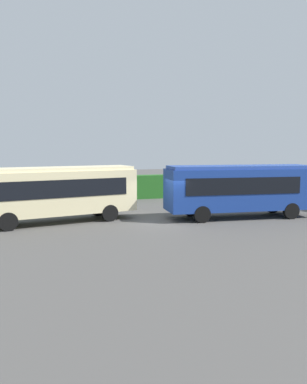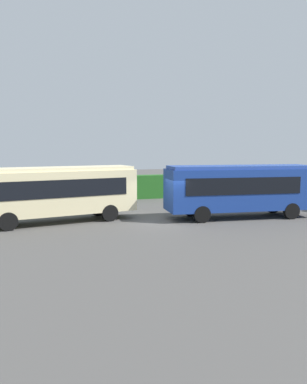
# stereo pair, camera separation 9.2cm
# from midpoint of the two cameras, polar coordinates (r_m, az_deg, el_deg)

# --- Properties ---
(ground_plane) EXTENTS (108.55, 108.55, 0.00)m
(ground_plane) POSITION_cam_midpoint_polar(r_m,az_deg,el_deg) (22.72, 1.59, -4.54)
(ground_plane) COLOR #514F4C
(bus_cream) EXTENTS (9.57, 4.06, 3.26)m
(bus_cream) POSITION_cam_midpoint_polar(r_m,az_deg,el_deg) (23.11, -14.05, 0.15)
(bus_cream) COLOR beige
(bus_cream) RESTS_ON ground_plane
(bus_blue) EXTENTS (9.60, 3.27, 3.28)m
(bus_blue) POSITION_cam_midpoint_polar(r_m,az_deg,el_deg) (24.66, 12.88, 0.61)
(bus_blue) COLOR navy
(bus_blue) RESTS_ON ground_plane
(hedge_row) EXTENTS (66.27, 1.09, 2.01)m
(hedge_row) POSITION_cam_midpoint_polar(r_m,az_deg,el_deg) (32.92, -4.35, 0.68)
(hedge_row) COLOR #256321
(hedge_row) RESTS_ON ground_plane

